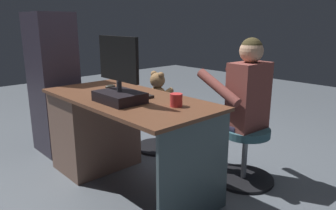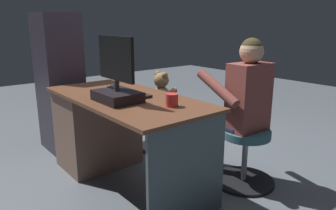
{
  "view_description": "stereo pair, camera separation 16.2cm",
  "coord_description": "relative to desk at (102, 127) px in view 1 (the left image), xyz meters",
  "views": [
    {
      "loc": [
        -1.94,
        1.74,
        1.28
      ],
      "look_at": [
        -0.08,
        0.02,
        0.62
      ],
      "focal_mm": 34.21,
      "sensor_mm": 36.0,
      "label": 1
    },
    {
      "loc": [
        -2.04,
        1.62,
        1.28
      ],
      "look_at": [
        -0.08,
        0.02,
        0.62
      ],
      "focal_mm": 34.21,
      "sensor_mm": 36.0,
      "label": 2
    }
  ],
  "objects": [
    {
      "name": "teddy_bear",
      "position": [
        0.03,
        -0.69,
        0.22
      ],
      "size": [
        0.25,
        0.25,
        0.35
      ],
      "color": "#966E45",
      "rests_on": "office_chair_teddy"
    },
    {
      "name": "office_chair_teddy",
      "position": [
        0.03,
        -0.67,
        -0.13
      ],
      "size": [
        0.47,
        0.47,
        0.45
      ],
      "color": "black",
      "rests_on": "ground_plane"
    },
    {
      "name": "monitor",
      "position": [
        -0.48,
        0.12,
        0.47
      ],
      "size": [
        0.43,
        0.25,
        0.46
      ],
      "color": "black",
      "rests_on": "desk"
    },
    {
      "name": "keyboard",
      "position": [
        -0.34,
        -0.07,
        0.35
      ],
      "size": [
        0.42,
        0.14,
        0.02
      ],
      "primitive_type": "cube",
      "color": "black",
      "rests_on": "desk"
    },
    {
      "name": "cup",
      "position": [
        -0.84,
        -0.09,
        0.38
      ],
      "size": [
        0.08,
        0.08,
        0.09
      ],
      "primitive_type": "cylinder",
      "color": "red",
      "rests_on": "desk"
    },
    {
      "name": "computer_mouse",
      "position": [
        -0.04,
        -0.08,
        0.35
      ],
      "size": [
        0.06,
        0.1,
        0.04
      ],
      "primitive_type": "ellipsoid",
      "color": "#272620",
      "rests_on": "desk"
    },
    {
      "name": "person",
      "position": [
        -0.89,
        -0.73,
        0.29
      ],
      "size": [
        0.54,
        0.5,
        1.16
      ],
      "color": "brown",
      "rests_on": "ground_plane"
    },
    {
      "name": "equipment_rack",
      "position": [
        0.7,
        0.1,
        0.29
      ],
      "size": [
        0.44,
        0.36,
        1.36
      ],
      "primitive_type": "cube",
      "color": "#302A36",
      "rests_on": "ground_plane"
    },
    {
      "name": "tv_remote",
      "position": [
        -0.18,
        0.05,
        0.35
      ],
      "size": [
        0.09,
        0.16,
        0.02
      ],
      "primitive_type": "cube",
      "rotation": [
        0.0,
        0.0,
        0.34
      ],
      "color": "black",
      "rests_on": "desk"
    },
    {
      "name": "visitor_chair",
      "position": [
        -0.97,
        -0.74,
        -0.14
      ],
      "size": [
        0.49,
        0.49,
        0.45
      ],
      "color": "black",
      "rests_on": "ground_plane"
    },
    {
      "name": "desk",
      "position": [
        0.0,
        0.0,
        0.0
      ],
      "size": [
        1.47,
        0.7,
        0.72
      ],
      "color": "brown",
      "rests_on": "ground_plane"
    },
    {
      "name": "ground_plane",
      "position": [
        -0.39,
        -0.37,
        -0.39
      ],
      "size": [
        10.0,
        10.0,
        0.0
      ],
      "primitive_type": "plane",
      "color": "slate"
    }
  ]
}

